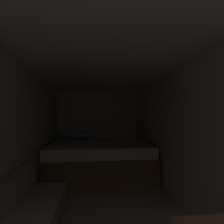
% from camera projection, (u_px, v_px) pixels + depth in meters
% --- Properties ---
extents(ground_plane, '(7.55, 7.55, 0.00)m').
position_uv_depth(ground_plane, '(104.00, 215.00, 2.46)').
color(ground_plane, '#A39984').
extents(wall_back, '(2.43, 0.05, 2.12)m').
position_uv_depth(wall_back, '(98.00, 127.00, 5.28)').
color(wall_back, beige).
rests_on(wall_back, ground).
extents(wall_left, '(0.05, 5.55, 2.12)m').
position_uv_depth(wall_left, '(15.00, 138.00, 2.37)').
color(wall_left, beige).
rests_on(wall_left, ground).
extents(wall_right, '(0.05, 5.55, 2.12)m').
position_uv_depth(wall_right, '(185.00, 136.00, 2.62)').
color(wall_right, beige).
rests_on(wall_right, ground).
extents(ceiling_slab, '(2.43, 5.55, 0.05)m').
position_uv_depth(ceiling_slab, '(104.00, 60.00, 2.53)').
color(ceiling_slab, white).
rests_on(ceiling_slab, wall_left).
extents(bed, '(2.21, 1.96, 0.95)m').
position_uv_depth(bed, '(99.00, 158.00, 4.22)').
color(bed, brown).
rests_on(bed, ground).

